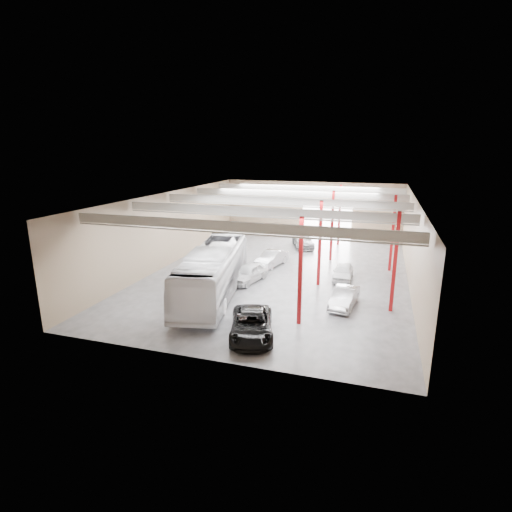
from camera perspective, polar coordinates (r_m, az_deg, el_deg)
The scene contains 8 objects.
depot_shell at distance 35.53m, azimuth 3.93°, elevation 5.37°, with size 22.12×32.12×7.06m.
coach_bus at distance 30.59m, azimuth -6.09°, elevation -2.21°, with size 3.20×13.67×3.81m, color silver.
black_sedan at distance 24.25m, azimuth -0.62°, elevation -9.81°, with size 2.50×5.41×1.50m, color black.
car_row_a at distance 33.83m, azimuth -1.11°, elevation -2.44°, with size 1.81×4.50×1.53m, color silver.
car_row_b at distance 38.44m, azimuth 2.23°, elevation -0.34°, with size 1.54×4.43×1.46m, color #BABBC0.
car_row_c at distance 46.10m, azimuth 6.71°, elevation 2.20°, with size 2.08×5.11×1.48m, color gray.
car_right_near at distance 29.32m, azimuth 12.51°, elevation -5.79°, with size 1.46×4.19×1.38m, color #B7B7BC.
car_right_far at distance 35.21m, azimuth 12.34°, elevation -2.23°, with size 1.61×4.01×1.37m, color white.
Camera 1 is at (8.30, -33.57, 10.98)m, focal length 28.00 mm.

